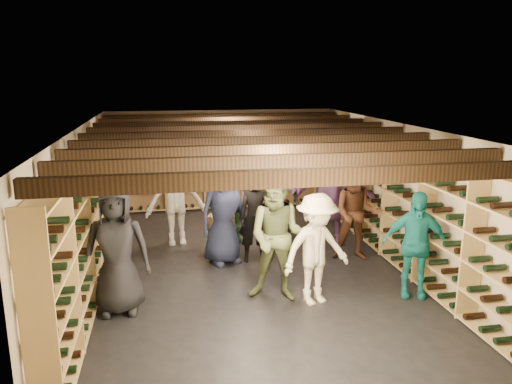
{
  "coord_description": "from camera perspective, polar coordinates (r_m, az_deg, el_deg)",
  "views": [
    {
      "loc": [
        -1.39,
        -8.12,
        3.24
      ],
      "look_at": [
        0.15,
        0.2,
        1.24
      ],
      "focal_mm": 35.0,
      "sensor_mm": 36.0,
      "label": 1
    }
  ],
  "objects": [
    {
      "name": "person_0",
      "position": [
        7.1,
        -15.65,
        -6.35
      ],
      "size": [
        0.9,
        0.59,
        1.83
      ],
      "primitive_type": "imported",
      "rotation": [
        0.0,
        0.0,
        -0.01
      ],
      "color": "black",
      "rests_on": "ground"
    },
    {
      "name": "person_8",
      "position": [
        8.99,
        11.35,
        -2.43
      ],
      "size": [
        0.99,
        0.89,
        1.69
      ],
      "primitive_type": "imported",
      "rotation": [
        0.0,
        0.0,
        -0.36
      ],
      "color": "#492918",
      "rests_on": "ground"
    },
    {
      "name": "ceiling",
      "position": [
        8.28,
        -0.8,
        7.46
      ],
      "size": [
        5.5,
        8.0,
        0.01
      ],
      "primitive_type": "cube",
      "color": "beige",
      "rests_on": "walls"
    },
    {
      "name": "crate_stack_left",
      "position": [
        10.66,
        0.68,
        -2.5
      ],
      "size": [
        0.54,
        0.39,
        0.68
      ],
      "rotation": [
        0.0,
        0.0,
        0.12
      ],
      "color": "tan",
      "rests_on": "ground"
    },
    {
      "name": "wine_rack_back",
      "position": [
        12.22,
        -3.82,
        3.06
      ],
      "size": [
        4.7,
        0.3,
        2.15
      ],
      "color": "tan",
      "rests_on": "ground"
    },
    {
      "name": "crate_stack_right",
      "position": [
        10.63,
        -3.84,
        -3.53
      ],
      "size": [
        0.5,
        0.33,
        0.34
      ],
      "rotation": [
        0.0,
        0.0,
        0.0
      ],
      "color": "tan",
      "rests_on": "ground"
    },
    {
      "name": "person_4",
      "position": [
        7.74,
        17.68,
        -5.72
      ],
      "size": [
        1.02,
        0.68,
        1.61
      ],
      "primitive_type": "imported",
      "rotation": [
        0.0,
        0.0,
        -0.34
      ],
      "color": "#178280",
      "rests_on": "ground"
    },
    {
      "name": "person_11",
      "position": [
        9.78,
        8.29,
        -0.37
      ],
      "size": [
        1.85,
        1.24,
        1.91
      ],
      "primitive_type": "imported",
      "rotation": [
        0.0,
        0.0,
        -0.42
      ],
      "color": "#86578F",
      "rests_on": "ground"
    },
    {
      "name": "person_10",
      "position": [
        9.81,
        -2.83,
        -1.15
      ],
      "size": [
        0.97,
        0.5,
        1.59
      ],
      "primitive_type": "imported",
      "rotation": [
        0.0,
        0.0,
        -0.12
      ],
      "color": "#254F2B",
      "rests_on": "ground"
    },
    {
      "name": "person_9",
      "position": [
        9.7,
        -9.15,
        -0.77
      ],
      "size": [
        1.22,
        0.75,
        1.82
      ],
      "primitive_type": "imported",
      "rotation": [
        0.0,
        0.0,
        0.06
      ],
      "color": "#B8B5A8",
      "rests_on": "ground"
    },
    {
      "name": "person_6",
      "position": [
        8.65,
        -3.73,
        -2.31
      ],
      "size": [
        1.05,
        0.88,
        1.84
      ],
      "primitive_type": "imported",
      "rotation": [
        0.0,
        0.0,
        0.39
      ],
      "color": "#1E243F",
      "rests_on": "ground"
    },
    {
      "name": "wine_rack_right",
      "position": [
        9.29,
        15.06,
        -0.66
      ],
      "size": [
        0.32,
        7.5,
        2.15
      ],
      "color": "tan",
      "rests_on": "ground"
    },
    {
      "name": "walls",
      "position": [
        8.48,
        -0.77,
        -0.63
      ],
      "size": [
        5.52,
        8.02,
        2.4
      ],
      "color": "#C4B799",
      "rests_on": "ground"
    },
    {
      "name": "person_12",
      "position": [
        9.93,
        2.3,
        -0.02
      ],
      "size": [
        0.95,
        0.63,
        1.91
      ],
      "primitive_type": "imported",
      "rotation": [
        0.0,
        0.0,
        0.02
      ],
      "color": "#2F2E33",
      "rests_on": "ground"
    },
    {
      "name": "ceiling_joists",
      "position": [
        8.29,
        -0.8,
        6.5
      ],
      "size": [
        5.4,
        7.12,
        0.18
      ],
      "color": "black",
      "rests_on": "ground"
    },
    {
      "name": "person_3",
      "position": [
        7.19,
        6.91,
        -6.53
      ],
      "size": [
        1.18,
        0.87,
        1.63
      ],
      "primitive_type": "imported",
      "rotation": [
        0.0,
        0.0,
        0.27
      ],
      "color": "beige",
      "rests_on": "ground"
    },
    {
      "name": "person_2",
      "position": [
        7.23,
        2.59,
        -5.25
      ],
      "size": [
        1.12,
        1.01,
        1.89
      ],
      "primitive_type": "imported",
      "rotation": [
        0.0,
        0.0,
        -0.38
      ],
      "color": "#576139",
      "rests_on": "ground"
    },
    {
      "name": "ground",
      "position": [
        8.85,
        -0.75,
        -8.19
      ],
      "size": [
        8.0,
        8.0,
        0.0
      ],
      "primitive_type": "plane",
      "color": "black",
      "rests_on": "ground"
    },
    {
      "name": "crate_loose",
      "position": [
        11.2,
        -4.21,
        -3.11
      ],
      "size": [
        0.59,
        0.49,
        0.17
      ],
      "primitive_type": "cube",
      "rotation": [
        0.0,
        0.0,
        -0.38
      ],
      "color": "tan",
      "rests_on": "ground"
    },
    {
      "name": "person_1",
      "position": [
        8.72,
        -0.1,
        -2.99
      ],
      "size": [
        0.64,
        0.49,
        1.59
      ],
      "primitive_type": "imported",
      "rotation": [
        0.0,
        0.0,
        -0.2
      ],
      "color": "black",
      "rests_on": "ground"
    },
    {
      "name": "wine_rack_left",
      "position": [
        8.48,
        -18.15,
        -2.18
      ],
      "size": [
        0.32,
        7.5,
        2.15
      ],
      "color": "tan",
      "rests_on": "ground"
    }
  ]
}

